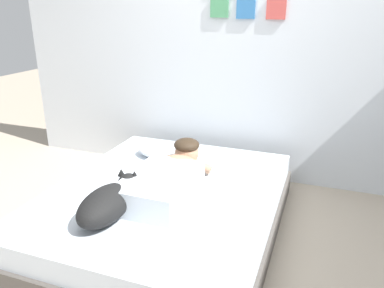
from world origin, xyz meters
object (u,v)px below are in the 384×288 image
at_px(bed, 165,209).
at_px(cell_phone, 136,175).
at_px(person_lying, 168,177).
at_px(coffee_cup, 196,167).
at_px(dog, 109,202).
at_px(pillow, 167,151).

height_order(bed, cell_phone, cell_phone).
xyz_separation_m(person_lying, coffee_cup, (0.07, 0.38, -0.07)).
bearing_deg(cell_phone, dog, -77.47).
height_order(person_lying, dog, person_lying).
bearing_deg(bed, dog, -108.75).
height_order(dog, coffee_cup, dog).
xyz_separation_m(bed, pillow, (-0.23, 0.55, 0.22)).
height_order(pillow, coffee_cup, pillow).
height_order(coffee_cup, cell_phone, coffee_cup).
bearing_deg(pillow, coffee_cup, -29.97).
bearing_deg(person_lying, pillow, 115.06).
height_order(person_lying, cell_phone, person_lying).
bearing_deg(coffee_cup, cell_phone, -149.08).
height_order(person_lying, coffee_cup, person_lying).
bearing_deg(dog, bed, 71.25).
bearing_deg(cell_phone, coffee_cup, 30.92).
bearing_deg(person_lying, dog, -113.98).
distance_m(bed, pillow, 0.64).
distance_m(pillow, cell_phone, 0.44).
relative_size(bed, person_lying, 2.13).
relative_size(pillow, cell_phone, 3.71).
bearing_deg(coffee_cup, dog, -108.18).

